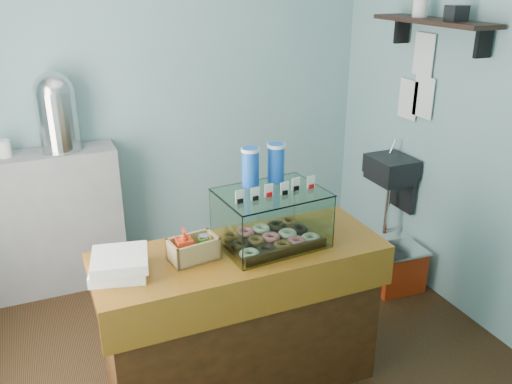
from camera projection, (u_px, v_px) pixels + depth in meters
name	position (u px, v px, depth m)	size (l,w,h in m)	color
ground	(228.00, 356.00, 3.50)	(3.50, 3.50, 0.00)	black
room_shell	(225.00, 94.00, 2.87)	(3.54, 3.04, 2.82)	#76A8AC
counter	(241.00, 318.00, 3.11)	(1.60, 0.60, 0.90)	#47220D
back_shelf	(54.00, 222.00, 4.09)	(1.00, 0.32, 1.10)	gray
display_case	(269.00, 214.00, 2.99)	(0.60, 0.46, 0.53)	black
condiment_crate	(192.00, 248.00, 2.82)	(0.27, 0.18, 0.19)	tan
pastry_boxes	(119.00, 264.00, 2.69)	(0.33, 0.34, 0.11)	white
coffee_urn	(56.00, 110.00, 3.83)	(0.31, 0.31, 0.57)	silver
red_cooler	(397.00, 268.00, 4.19)	(0.40, 0.31, 0.34)	#AF2D0E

